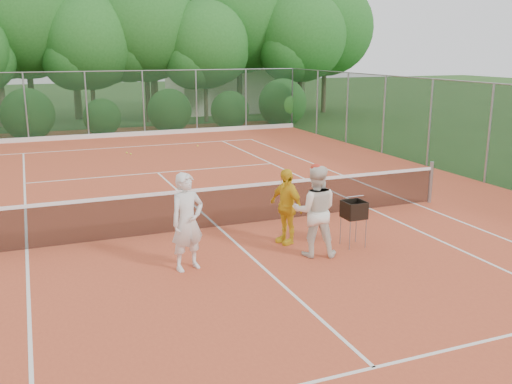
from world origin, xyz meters
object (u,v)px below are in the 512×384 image
player_white (187,222)px  player_center_grp (315,211)px  player_yellow (286,206)px  ball_hopper (354,211)px

player_white → player_center_grp: player_center_grp is taller
player_center_grp → player_yellow: bearing=103.1°
player_white → player_yellow: player_white is taller
player_white → ball_hopper: size_ratio=1.90×
player_center_grp → ball_hopper: 1.02m
player_yellow → ball_hopper: size_ratio=1.66×
player_white → player_center_grp: (2.52, -0.22, 0.00)m
player_white → player_yellow: size_ratio=1.15×
player_center_grp → ball_hopper: (1.00, 0.18, -0.15)m
player_center_grp → player_yellow: 0.93m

